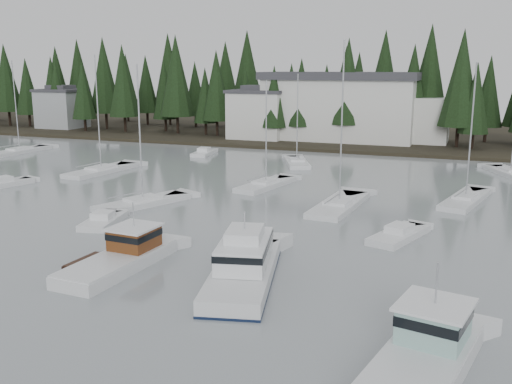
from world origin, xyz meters
TOP-DOWN VIEW (x-y plane):
  - far_shore_land at (0.00, 97.00)m, footprint 240.00×54.00m
  - conifer_treeline at (0.00, 86.00)m, footprint 200.00×22.00m
  - house_west at (-18.00, 79.00)m, footprint 9.54×7.42m
  - house_far_west at (-60.00, 81.00)m, footprint 8.48×7.42m
  - harbor_inn at (-2.96, 82.34)m, footprint 29.50×11.50m
  - lobster_boat_brown at (-4.07, 18.24)m, footprint 4.86×9.05m
  - cabin_cruiser_center at (3.96, 18.89)m, footprint 5.82×11.34m
  - lobster_boat_teal at (14.69, 11.81)m, footprint 4.83×9.41m
  - sailboat_2 at (-3.93, 44.22)m, footprint 4.16×9.04m
  - sailboat_3 at (-5.11, 58.91)m, footprint 5.70×8.73m
  - sailboat_4 at (-45.70, 54.05)m, footprint 3.11×10.21m
  - sailboat_5 at (-11.57, 32.72)m, footprint 5.84×9.46m
  - sailboat_6 at (5.18, 38.26)m, footprint 3.68×10.49m
  - sailboat_9 at (15.62, 44.55)m, footprint 4.66×10.28m
  - sailboat_10 at (20.15, 60.83)m, footprint 5.92×8.66m
  - sailboat_11 at (-24.99, 45.05)m, footprint 4.02×10.42m
  - runabout_0 at (-29.76, 34.47)m, footprint 3.76×6.78m
  - runabout_1 at (11.36, 30.64)m, footprint 4.06×6.67m
  - runabout_3 at (-19.77, 61.87)m, footprint 2.91×5.84m
  - runabout_4 at (-11.06, 26.09)m, footprint 3.28×5.44m

SIDE VIEW (x-z plane):
  - far_shore_land at x=0.00m, z-range -0.50..0.50m
  - conifer_treeline at x=0.00m, z-range -10.00..10.00m
  - sailboat_2 at x=-3.93m, z-range -5.65..5.77m
  - sailboat_3 at x=-5.11m, z-range -5.90..6.03m
  - sailboat_11 at x=-24.99m, z-range -6.99..7.13m
  - sailboat_10 at x=20.15m, z-range -6.11..6.25m
  - sailboat_4 at x=-45.70m, z-range -6.76..6.90m
  - sailboat_9 at x=15.62m, z-range -6.52..6.66m
  - sailboat_5 at x=-11.57m, z-range -6.44..6.58m
  - sailboat_6 at x=5.18m, z-range -7.41..7.56m
  - runabout_0 at x=-29.76m, z-range -0.58..0.84m
  - runabout_3 at x=-19.77m, z-range -0.58..0.84m
  - runabout_4 at x=-11.06m, z-range -0.58..0.84m
  - runabout_1 at x=11.36m, z-range -0.58..0.84m
  - lobster_boat_brown at x=-4.07m, z-range -1.70..2.70m
  - lobster_boat_teal at x=14.69m, z-range -1.90..3.09m
  - cabin_cruiser_center at x=3.96m, z-range -1.63..3.03m
  - house_far_west at x=-60.00m, z-range 0.28..8.53m
  - house_west at x=-18.00m, z-range 0.28..9.03m
  - harbor_inn at x=-2.96m, z-range 0.33..11.23m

